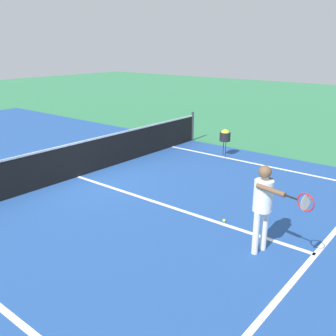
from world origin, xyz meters
name	(u,v)px	position (x,y,z in m)	size (l,w,h in m)	color
ground_plane	(78,177)	(0.00, 0.00, 0.00)	(60.00, 60.00, 0.00)	#337F51
court_surface_inbounds	(78,177)	(0.00, 0.00, 0.00)	(10.62, 24.40, 0.00)	#234C93
line_service_near	(315,254)	(0.00, -6.40, 0.00)	(8.22, 0.10, 0.01)	white
line_center_service	(170,207)	(0.00, -3.20, 0.00)	(0.10, 6.40, 0.01)	white
net	(77,159)	(0.00, 0.00, 0.49)	(10.72, 0.09, 1.07)	#33383D
player_near	(264,201)	(-0.52, -5.62, 0.96)	(0.68, 1.12, 1.56)	white
ball_hopper	(225,136)	(4.25, -2.03, 0.68)	(0.34, 0.34, 0.87)	black
tennis_ball_mid_court	(224,221)	(0.10, -4.53, 0.03)	(0.07, 0.07, 0.07)	#CCE033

